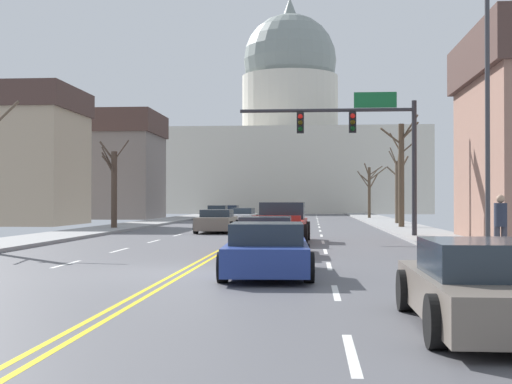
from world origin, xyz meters
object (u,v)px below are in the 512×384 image
at_px(sedan_oncoming_01, 242,216).
at_px(sedan_oncoming_03, 230,212).
at_px(signal_gantry, 363,134).
at_px(street_lamp_right, 479,87).
at_px(sedan_near_02, 267,251).
at_px(sedan_near_03, 487,287).
at_px(sedan_near_01, 266,237).
at_px(sedan_oncoming_00, 217,222).
at_px(pickup_truck_near_00, 282,224).
at_px(sedan_oncoming_02, 218,213).
at_px(pedestrian_00, 501,223).

height_order(sedan_oncoming_01, sedan_oncoming_03, sedan_oncoming_03).
height_order(signal_gantry, street_lamp_right, street_lamp_right).
relative_size(sedan_near_02, sedan_oncoming_01, 1.01).
xyz_separation_m(signal_gantry, sedan_near_03, (0.06, -22.09, -4.14)).
bearing_deg(sedan_near_02, sedan_near_01, 94.02).
distance_m(sedan_oncoming_00, sedan_oncoming_01, 13.33).
distance_m(street_lamp_right, sedan_oncoming_01, 30.92).
xyz_separation_m(pickup_truck_near_00, sedan_oncoming_01, (-3.76, 21.38, -0.17)).
height_order(sedan_oncoming_01, sedan_oncoming_02, sedan_oncoming_02).
bearing_deg(sedan_near_03, sedan_oncoming_01, 100.30).
bearing_deg(street_lamp_right, signal_gantry, 103.88).
distance_m(sedan_oncoming_01, sedan_oncoming_02, 9.95).
bearing_deg(sedan_oncoming_03, signal_gantry, -74.45).
bearing_deg(pedestrian_00, sedan_near_03, -105.61).
bearing_deg(pickup_truck_near_00, sedan_near_01, -91.75).
bearing_deg(sedan_oncoming_01, pickup_truck_near_00, -80.02).
relative_size(sedan_near_02, sedan_oncoming_03, 1.08).
height_order(signal_gantry, sedan_oncoming_01, signal_gantry).
bearing_deg(signal_gantry, sedan_near_01, -111.11).
height_order(pickup_truck_near_00, sedan_near_03, pickup_truck_near_00).
height_order(sedan_near_01, sedan_oncoming_00, sedan_oncoming_00).
xyz_separation_m(sedan_near_03, sedan_oncoming_02, (-10.41, 49.85, 0.03)).
distance_m(sedan_near_02, sedan_oncoming_03, 53.76).
relative_size(sedan_oncoming_00, pedestrian_00, 2.53).
distance_m(signal_gantry, street_lamp_right, 10.97).
bearing_deg(pickup_truck_near_00, sedan_near_02, -88.96).
bearing_deg(signal_gantry, sedan_oncoming_02, 110.44).
bearing_deg(sedan_oncoming_00, signal_gantry, -34.25).
bearing_deg(street_lamp_right, pedestrian_00, -86.19).
relative_size(sedan_oncoming_01, sedan_oncoming_03, 1.07).
bearing_deg(sedan_oncoming_02, sedan_near_01, -79.96).
distance_m(signal_gantry, sedan_near_03, 22.47).
distance_m(signal_gantry, sedan_oncoming_03, 39.14).
relative_size(sedan_near_01, sedan_near_03, 0.95).
xyz_separation_m(pickup_truck_near_00, sedan_near_03, (3.58, -19.01, -0.16)).
bearing_deg(sedan_oncoming_01, sedan_near_01, -82.74).
bearing_deg(sedan_oncoming_01, sedan_oncoming_03, 99.33).
bearing_deg(sedan_oncoming_01, sedan_oncoming_00, -90.05).
bearing_deg(pedestrian_00, sedan_oncoming_03, 104.79).
relative_size(sedan_near_01, sedan_near_02, 0.92).
height_order(pickup_truck_near_00, sedan_oncoming_03, pickup_truck_near_00).
height_order(sedan_near_01, sedan_oncoming_01, sedan_near_01).
bearing_deg(street_lamp_right, sedan_oncoming_00, 122.45).
bearing_deg(sedan_oncoming_03, pedestrian_00, -75.21).
xyz_separation_m(pickup_truck_near_00, sedan_oncoming_02, (-6.82, 30.84, -0.13)).
bearing_deg(sedan_oncoming_00, sedan_oncoming_01, 89.95).
height_order(sedan_near_03, sedan_oncoming_00, sedan_oncoming_00).
distance_m(signal_gantry, sedan_near_02, 16.65).
relative_size(pickup_truck_near_00, sedan_near_02, 1.17).
bearing_deg(sedan_near_01, pickup_truck_near_00, 88.25).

